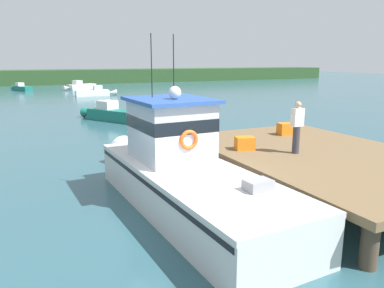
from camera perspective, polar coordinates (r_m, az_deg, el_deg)
The scene contains 12 objects.
ground_plane at distance 10.37m, azimuth -1.33°, elevation -10.40°, with size 200.00×200.00×0.00m, color #2D5660.
dock at distance 12.65m, azimuth 18.95°, elevation -1.71°, with size 6.00×9.00×1.20m.
main_fishing_boat at distance 10.57m, azimuth -1.72°, elevation -4.14°, with size 2.93×9.88×4.80m.
crate_single_far at distance 12.34m, azimuth 8.02°, elevation 0.12°, with size 0.60×0.44×0.42m, color orange.
crate_stack_mid_dock at distance 15.11m, azimuth 14.09°, elevation 2.24°, with size 0.60×0.44×0.46m, color orange.
deckhand_by_the_boat at distance 12.05m, azimuth 15.67°, elevation 2.62°, with size 0.36×0.22×1.63m.
moored_boat_near_channel at distance 26.35m, azimuth -12.13°, elevation 4.52°, with size 3.63×5.09×1.35m.
moored_boat_mid_harbor at distance 55.79m, azimuth -16.72°, elevation 8.40°, with size 4.99×3.26×1.30m.
moored_boat_far_left at distance 45.28m, azimuth -14.51°, elevation 7.62°, with size 4.71×1.21×1.20m.
moored_boat_far_right at distance 56.27m, azimuth -24.55°, elevation 7.75°, with size 2.68×4.18×1.08m.
mooring_buoy_spare_mooring at distance 35.26m, azimuth -2.35°, elevation 6.42°, with size 0.49×0.49×0.49m, color silver.
far_shoreline at distance 70.89m, azimuth -22.44°, elevation 9.39°, with size 120.00×8.00×2.40m, color #284723.
Camera 1 is at (-3.86, -8.72, 4.06)m, focal length 35.06 mm.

